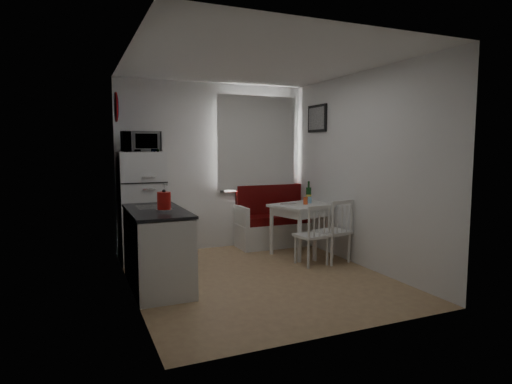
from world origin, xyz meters
TOP-DOWN VIEW (x-y plane):
  - floor at (0.00, 0.00)m, footprint 3.00×3.50m
  - ceiling at (0.00, 0.00)m, footprint 3.00×3.50m
  - wall_back at (0.00, 1.75)m, footprint 3.00×0.02m
  - wall_front at (0.00, -1.75)m, footprint 3.00×0.02m
  - wall_left at (-1.50, 0.00)m, footprint 0.02×3.50m
  - wall_right at (1.50, 0.00)m, footprint 0.02×3.50m
  - window at (0.70, 1.72)m, footprint 1.22×0.06m
  - curtain at (0.70, 1.65)m, footprint 1.35×0.02m
  - kitchen_counter at (-1.20, 0.16)m, footprint 0.62×1.32m
  - wall_sign at (-1.47, 1.45)m, footprint 0.03×0.40m
  - picture_frame at (1.48, 1.10)m, footprint 0.04×0.52m
  - bench at (1.01, 1.51)m, footprint 1.38×0.53m
  - dining_table at (1.16, 0.84)m, footprint 1.17×0.96m
  - chair_left at (0.91, 0.19)m, footprint 0.43×0.42m
  - chair_right at (1.25, 0.18)m, footprint 0.49×0.47m
  - fridge at (-1.18, 1.40)m, footprint 0.62×0.62m
  - microwave at (-1.18, 1.35)m, footprint 0.51×0.34m
  - kettle at (-1.15, -0.05)m, footprint 0.18×0.18m
  - wine_bottle at (1.25, 0.94)m, footprint 0.08×0.08m
  - drinking_glass_orange at (1.11, 0.79)m, footprint 0.07×0.07m
  - drinking_glass_blue at (1.24, 0.89)m, footprint 0.06×0.06m
  - plate at (0.86, 0.86)m, footprint 0.24×0.24m

SIDE VIEW (x-z plane):
  - floor at x=0.00m, z-range -0.01..0.01m
  - bench at x=1.01m, z-range -0.17..0.82m
  - kitchen_counter at x=-1.20m, z-range -0.12..1.04m
  - chair_left at x=0.91m, z-range 0.29..0.74m
  - chair_right at x=1.25m, z-range 0.31..0.79m
  - dining_table at x=1.16m, z-range 0.29..1.05m
  - plate at x=0.86m, z-range 0.76..0.78m
  - fridge at x=-1.18m, z-range 0.00..1.54m
  - drinking_glass_blue at x=1.24m, z-range 0.76..0.86m
  - drinking_glass_orange at x=1.11m, z-range 0.76..0.87m
  - wine_bottle at x=1.25m, z-range 0.76..1.09m
  - kettle at x=-1.15m, z-range 0.90..1.14m
  - wall_back at x=0.00m, z-range 0.00..2.60m
  - wall_front at x=0.00m, z-range 0.00..2.60m
  - wall_left at x=-1.50m, z-range 0.00..2.60m
  - wall_right at x=1.50m, z-range 0.00..2.60m
  - window at x=0.70m, z-range 0.89..2.36m
  - curtain at x=0.70m, z-range 0.93..2.42m
  - microwave at x=-1.18m, z-range 1.54..1.82m
  - picture_frame at x=1.48m, z-range 1.84..2.26m
  - wall_sign at x=-1.47m, z-range 1.95..2.35m
  - ceiling at x=0.00m, z-range 2.59..2.61m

